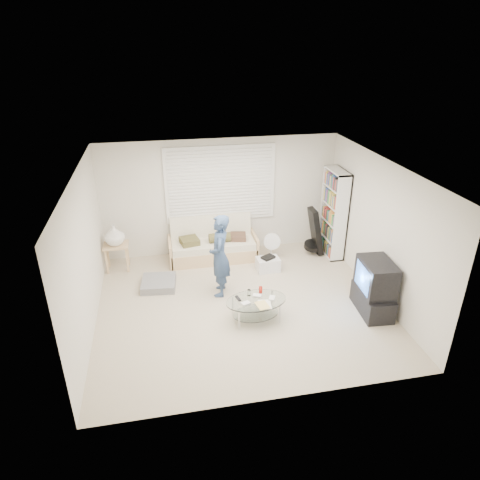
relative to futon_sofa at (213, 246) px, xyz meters
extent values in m
plane|color=#B7A78E|center=(0.24, -1.87, -0.30)|extent=(5.00, 5.00, 0.00)
cube|color=silver|center=(0.24, 0.38, 0.95)|extent=(5.00, 0.02, 2.50)
cube|color=silver|center=(0.24, -4.12, 0.95)|extent=(5.00, 0.02, 2.50)
cube|color=silver|center=(-2.26, -1.87, 0.95)|extent=(0.02, 4.50, 2.50)
cube|color=silver|center=(2.74, -1.87, 0.95)|extent=(0.02, 4.50, 2.50)
cube|color=white|center=(0.24, -1.87, 2.20)|extent=(5.00, 4.50, 0.02)
cube|color=white|center=(0.24, 0.35, 1.25)|extent=(2.32, 0.06, 1.62)
cube|color=black|center=(0.24, 0.34, 1.25)|extent=(2.20, 0.01, 1.50)
cube|color=silver|center=(0.24, 0.31, 1.25)|extent=(2.16, 0.04, 1.50)
cube|color=silver|center=(0.24, 0.33, 1.25)|extent=(2.32, 0.08, 1.62)
cube|color=tan|center=(0.00, -0.04, -0.15)|extent=(1.81, 0.72, 0.29)
cube|color=beige|center=(0.00, -0.06, 0.06)|extent=(1.74, 0.67, 0.14)
cube|color=beige|center=(0.00, 0.25, 0.33)|extent=(1.74, 0.20, 0.55)
cube|color=tan|center=(-0.90, -0.04, -0.05)|extent=(0.05, 0.72, 0.51)
cube|color=tan|center=(0.90, -0.04, -0.05)|extent=(0.05, 0.72, 0.51)
cube|color=#4C4A28|center=(-0.50, -0.09, 0.20)|extent=(0.43, 0.43, 0.13)
cylinder|color=#4C4A28|center=(0.13, -0.12, 0.23)|extent=(0.45, 0.20, 0.20)
cube|color=#4B3425|center=(0.54, -0.06, 0.19)|extent=(0.38, 0.38, 0.11)
cube|color=#5E5E63|center=(-1.18, -0.95, -0.23)|extent=(0.69, 0.69, 0.14)
cube|color=tan|center=(-1.98, -0.11, 0.25)|extent=(0.50, 0.40, 0.04)
cube|color=tan|center=(-2.18, -0.26, -0.03)|extent=(0.04, 0.04, 0.54)
cube|color=tan|center=(-1.78, -0.26, -0.03)|extent=(0.04, 0.04, 0.54)
cube|color=tan|center=(-2.18, 0.04, -0.03)|extent=(0.04, 0.04, 0.54)
cube|color=tan|center=(-1.78, 0.04, -0.03)|extent=(0.04, 0.04, 0.54)
imported|color=white|center=(-1.98, -0.11, 0.48)|extent=(0.40, 0.40, 0.42)
cube|color=white|center=(2.57, -0.27, 0.65)|extent=(0.30, 0.80, 1.89)
cube|color=black|center=(2.21, -0.22, 0.24)|extent=(0.33, 0.38, 1.04)
cylinder|color=black|center=(2.17, -0.22, -0.10)|extent=(0.38, 0.39, 0.17)
cylinder|color=white|center=(1.22, -0.26, -0.28)|extent=(0.24, 0.24, 0.03)
cylinder|color=white|center=(1.22, -0.26, -0.13)|extent=(0.03, 0.03, 0.31)
cylinder|color=white|center=(1.22, -0.26, 0.12)|extent=(0.37, 0.17, 0.36)
cylinder|color=white|center=(1.22, -0.26, 0.12)|extent=(0.10, 0.07, 0.09)
cube|color=white|center=(1.03, -0.74, -0.16)|extent=(0.47, 0.34, 0.27)
cube|color=black|center=(1.03, -0.74, 0.00)|extent=(0.31, 0.28, 0.05)
cube|color=black|center=(2.44, -2.49, -0.10)|extent=(0.54, 0.92, 0.39)
cube|color=black|center=(2.44, -2.49, 0.38)|extent=(0.55, 0.77, 0.57)
cube|color=#579FFF|center=(2.21, -2.47, 0.38)|extent=(0.06, 0.57, 0.44)
ellipsoid|color=silver|center=(0.41, -2.34, 0.07)|extent=(1.08, 0.74, 0.02)
ellipsoid|color=silver|center=(0.41, -2.34, -0.19)|extent=(0.82, 0.56, 0.01)
cylinder|color=silver|center=(0.07, -2.57, -0.12)|extent=(0.03, 0.03, 0.36)
cylinder|color=silver|center=(0.78, -2.51, -0.12)|extent=(0.03, 0.03, 0.36)
cylinder|color=silver|center=(0.03, -2.16, -0.12)|extent=(0.03, 0.03, 0.36)
cylinder|color=silver|center=(0.74, -2.10, -0.12)|extent=(0.03, 0.03, 0.36)
cube|color=white|center=(0.21, -2.43, 0.10)|extent=(0.16, 0.14, 0.04)
cube|color=white|center=(0.44, -2.24, 0.10)|extent=(0.17, 0.14, 0.04)
cube|color=white|center=(0.67, -2.36, 0.10)|extent=(0.14, 0.17, 0.04)
cylinder|color=silver|center=(0.32, -2.18, 0.14)|extent=(0.06, 0.06, 0.11)
cylinder|color=red|center=(0.53, -2.14, 0.14)|extent=(0.06, 0.06, 0.12)
cube|color=black|center=(0.12, -2.25, 0.10)|extent=(0.08, 0.16, 0.02)
cube|color=white|center=(0.51, -2.50, 0.09)|extent=(0.24, 0.30, 0.01)
cube|color=#E4C56D|center=(0.47, -2.52, 0.10)|extent=(0.23, 0.28, 0.01)
imported|color=navy|center=(-0.06, -1.40, 0.48)|extent=(0.48, 0.63, 1.56)
camera|label=1|loc=(-1.02, -8.15, 4.05)|focal=32.00mm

